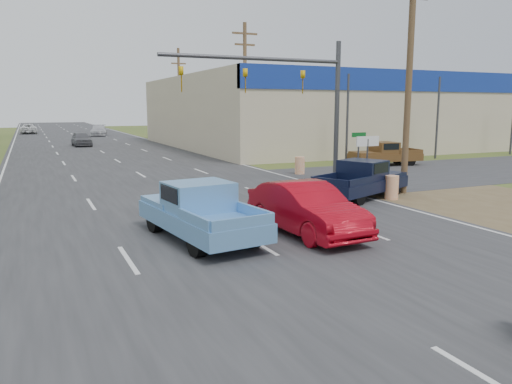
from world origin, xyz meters
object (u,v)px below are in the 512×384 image
red_convertible (306,209)px  distant_car_silver (99,130)px  blue_pickup (198,210)px  navy_pickup (363,179)px  distant_car_grey (81,139)px  brown_pickup (384,154)px  distant_car_white (29,129)px

red_convertible → distant_car_silver: (1.13, 56.93, -0.05)m
blue_pickup → navy_pickup: (8.42, 3.52, -0.04)m
red_convertible → navy_pickup: bearing=36.3°
distant_car_grey → brown_pickup: bearing=-58.7°
red_convertible → navy_pickup: 6.86m
red_convertible → distant_car_white: red_convertible is taller
blue_pickup → distant_car_white: 65.75m
navy_pickup → brown_pickup: bearing=114.6°
brown_pickup → distant_car_grey: brown_pickup is taller
distant_car_grey → distant_car_silver: 18.19m
distant_car_grey → distant_car_white: distant_car_grey is taller
brown_pickup → distant_car_grey: (-16.53, 25.59, -0.07)m
distant_car_silver → red_convertible: bearing=-81.5°
navy_pickup → distant_car_silver: size_ratio=1.04×
red_convertible → distant_car_grey: 39.25m
red_convertible → blue_pickup: blue_pickup is taller
red_convertible → distant_car_white: bearing=93.2°
brown_pickup → distant_car_white: 56.96m
blue_pickup → distant_car_silver: blue_pickup is taller
distant_car_grey → distant_car_white: (-4.65, 27.29, -0.02)m
red_convertible → navy_pickup: (5.29, 4.36, 0.04)m
distant_car_grey → distant_car_silver: size_ratio=0.84×
navy_pickup → brown_pickup: size_ratio=1.07×
distant_car_grey → blue_pickup: bearing=-92.1°
blue_pickup → brown_pickup: blue_pickup is taller
navy_pickup → brown_pickup: 12.52m
navy_pickup → distant_car_grey: (-8.05, 34.80, -0.10)m
navy_pickup → distant_car_grey: bearing=170.3°
navy_pickup → blue_pickup: bearing=-90.0°
blue_pickup → distant_car_white: bearing=86.4°
distant_car_silver → distant_car_white: bearing=141.5°
blue_pickup → distant_car_white: size_ratio=1.06×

